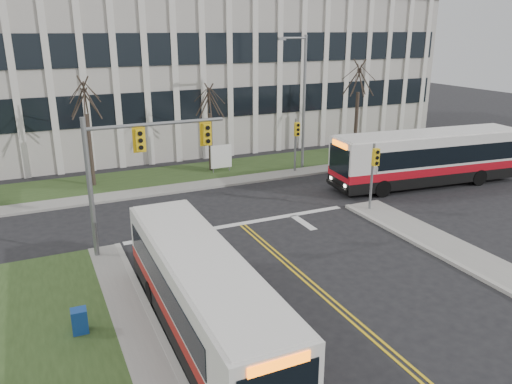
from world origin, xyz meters
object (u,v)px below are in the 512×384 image
object	(u,v)px
newspaper_box_blue	(80,322)
bus_cross	(427,159)
bus_main	(202,297)
streetlight	(302,96)
directory_sign	(221,157)

from	to	relation	value
newspaper_box_blue	bus_cross	bearing A→B (deg)	22.59
newspaper_box_blue	bus_main	bearing A→B (deg)	-23.40
streetlight	bus_main	xyz separation A→B (m)	(-13.03, -16.58, -3.76)
directory_sign	bus_main	distance (m)	19.39
streetlight	bus_cross	bearing A→B (deg)	-51.03
streetlight	bus_cross	world-z (taller)	streetlight
bus_main	bus_cross	world-z (taller)	bus_cross
bus_cross	directory_sign	bearing A→B (deg)	-120.40
streetlight	newspaper_box_blue	size ratio (longest dim) A/B	9.68
bus_main	newspaper_box_blue	bearing A→B (deg)	154.72
directory_sign	bus_main	bearing A→B (deg)	-112.76
bus_cross	newspaper_box_blue	bearing A→B (deg)	-64.05
streetlight	bus_cross	size ratio (longest dim) A/B	0.73
newspaper_box_blue	streetlight	bearing A→B (deg)	44.05
directory_sign	bus_main	size ratio (longest dim) A/B	0.19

